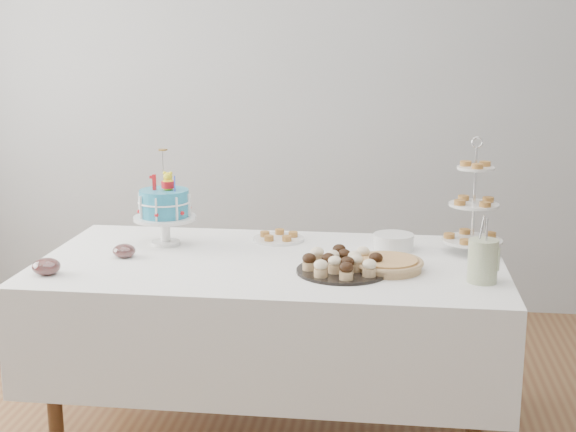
# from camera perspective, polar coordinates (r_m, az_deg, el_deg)

# --- Properties ---
(walls) EXTENTS (5.04, 4.04, 2.70)m
(walls) POSITION_cam_1_polar(r_m,az_deg,el_deg) (2.94, -2.17, 6.18)
(walls) COLOR #979A9C
(walls) RESTS_ON floor
(table) EXTENTS (1.92, 1.02, 0.77)m
(table) POSITION_cam_1_polar(r_m,az_deg,el_deg) (3.41, -1.22, -6.82)
(table) COLOR silver
(table) RESTS_ON floor
(birthday_cake) EXTENTS (0.28, 0.28, 0.43)m
(birthday_cake) POSITION_cam_1_polar(r_m,az_deg,el_deg) (3.59, -8.74, -0.24)
(birthday_cake) COLOR white
(birthday_cake) RESTS_ON table
(cupcake_tray) EXTENTS (0.37, 0.37, 0.08)m
(cupcake_tray) POSITION_cam_1_polar(r_m,az_deg,el_deg) (3.17, 3.90, -3.31)
(cupcake_tray) COLOR black
(cupcake_tray) RESTS_ON table
(pie) EXTENTS (0.29, 0.29, 0.05)m
(pie) POSITION_cam_1_polar(r_m,az_deg,el_deg) (3.22, 7.07, -3.39)
(pie) COLOR tan
(pie) RESTS_ON table
(tiered_stand) EXTENTS (0.26, 0.26, 0.50)m
(tiered_stand) POSITION_cam_1_polar(r_m,az_deg,el_deg) (3.49, 13.08, 0.75)
(tiered_stand) COLOR silver
(tiered_stand) RESTS_ON table
(plate_stack) EXTENTS (0.18, 0.18, 0.07)m
(plate_stack) POSITION_cam_1_polar(r_m,az_deg,el_deg) (3.52, 7.51, -1.84)
(plate_stack) COLOR white
(plate_stack) RESTS_ON table
(pastry_plate) EXTENTS (0.23, 0.23, 0.04)m
(pastry_plate) POSITION_cam_1_polar(r_m,az_deg,el_deg) (3.65, -0.67, -1.50)
(pastry_plate) COLOR white
(pastry_plate) RESTS_ON table
(jam_bowl_a) EXTENTS (0.11, 0.11, 0.07)m
(jam_bowl_a) POSITION_cam_1_polar(r_m,az_deg,el_deg) (3.28, -16.81, -3.48)
(jam_bowl_a) COLOR silver
(jam_bowl_a) RESTS_ON table
(jam_bowl_b) EXTENTS (0.10, 0.10, 0.06)m
(jam_bowl_b) POSITION_cam_1_polar(r_m,az_deg,el_deg) (3.44, -11.58, -2.46)
(jam_bowl_b) COLOR silver
(jam_bowl_b) RESTS_ON table
(utensil_pitcher) EXTENTS (0.12, 0.11, 0.25)m
(utensil_pitcher) POSITION_cam_1_polar(r_m,az_deg,el_deg) (3.11, 13.70, -3.00)
(utensil_pitcher) COLOR beige
(utensil_pitcher) RESTS_ON table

